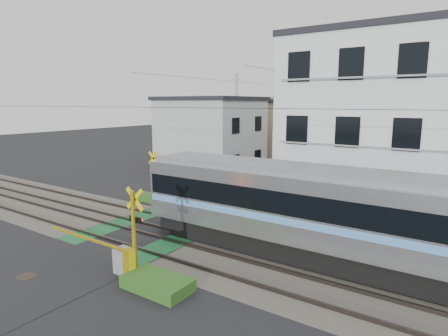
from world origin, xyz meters
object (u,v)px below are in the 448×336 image
Objects in this scene: crossing_signal_near at (125,255)px; apartment_block at (394,125)px; commuter_train at (350,217)px; crossing_signal_far at (162,193)px; manhole_cover at (27,276)px; pedestrian at (346,153)px.

crossing_signal_near is 14.95m from apartment_block.
commuter_train is 7.89m from crossing_signal_near.
apartment_block reaches higher than crossing_signal_far.
commuter_train is 26.57× the size of manhole_cover.
commuter_train is 25.64m from pedestrian.
manhole_cover is (-1.69, -31.47, -0.79)m from pedestrian.
commuter_train is 3.55× the size of crossing_signal_near.
crossing_signal_near reaches higher than manhole_cover.
pedestrian is (4.18, 22.16, 0.09)m from crossing_signal_far.
manhole_cover is (-8.59, -15.15, -4.64)m from apartment_block.
apartment_block is 18.02m from manhole_cover.
apartment_block is (5.91, 13.15, 3.94)m from crossing_signal_near.
commuter_train is 11.61m from crossing_signal_far.
crossing_signal_far is at bearing -152.22° from apartment_block.
pedestrian reaches higher than manhole_cover.
pedestrian is 31.52m from manhole_cover.
commuter_train is 3.55× the size of crossing_signal_far.
commuter_train is 10.48× the size of pedestrian.
pedestrian is at bearing 106.11° from commuter_train.
manhole_cover is at bearing -75.01° from crossing_signal_far.
crossing_signal_far reaches higher than pedestrian.
crossing_signal_far is 13.14m from apartment_block.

